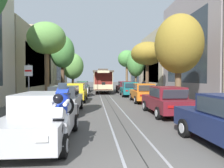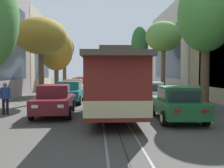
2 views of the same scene
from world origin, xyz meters
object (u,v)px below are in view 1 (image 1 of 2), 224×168
(pedestrian_on_right_pavement, at_px, (143,86))
(street_sign_post, at_px, (29,87))
(parked_car_orange_mid_right, at_px, (143,93))
(street_tree_kerb_right_fourth, at_px, (136,63))
(parked_car_silver_second_left, at_px, (64,99))
(cable_car_trolley, at_px, (103,81))
(street_tree_kerb_right_far, at_px, (127,59))
(street_tree_kerb_right_second, at_px, (178,44))
(parked_car_maroon_second_right, at_px, (166,101))
(parked_car_white_fourth_left, at_px, (81,89))
(parked_car_yellow_mid_left, at_px, (76,92))
(street_tree_kerb_left_second, at_px, (47,39))
(parked_car_silver_near_left, at_px, (43,117))
(street_tree_kerb_left_mid, at_px, (62,52))
(street_tree_kerb_left_fourth, at_px, (73,66))
(parked_car_maroon_fifth_right, at_px, (124,87))
(pedestrian_on_left_pavement, at_px, (146,85))
(parked_car_teal_fourth_right, at_px, (130,89))
(street_tree_kerb_right_mid, at_px, (147,54))
(motorcycle_with_rider, at_px, (61,117))
(parked_car_green_fifth_left, at_px, (82,87))

(pedestrian_on_right_pavement, xyz_separation_m, street_sign_post, (-9.84, -18.31, 0.73))
(parked_car_orange_mid_right, height_order, street_tree_kerb_right_fourth, street_tree_kerb_right_fourth)
(parked_car_silver_second_left, distance_m, cable_car_trolley, 17.14)
(street_tree_kerb_right_fourth, xyz_separation_m, street_tree_kerb_right_far, (-0.12, 7.93, 1.28))
(street_tree_kerb_right_second, distance_m, street_tree_kerb_right_far, 24.71)
(parked_car_maroon_second_right, xyz_separation_m, street_sign_post, (-7.02, -1.55, 0.88))
(parked_car_white_fourth_left, relative_size, street_tree_kerb_right_fourth, 0.66)
(parked_car_yellow_mid_left, height_order, parked_car_orange_mid_right, same)
(parked_car_white_fourth_left, relative_size, street_sign_post, 1.62)
(street_tree_kerb_left_second, bearing_deg, parked_car_silver_near_left, -78.04)
(street_tree_kerb_left_second, height_order, street_tree_kerb_left_mid, street_tree_kerb_left_mid)
(parked_car_silver_second_left, distance_m, street_tree_kerb_left_fourth, 25.44)
(parked_car_maroon_fifth_right, relative_size, street_tree_kerb_left_second, 0.64)
(cable_car_trolley, bearing_deg, parked_car_white_fourth_left, -118.57)
(parked_car_orange_mid_right, distance_m, pedestrian_on_left_pavement, 12.45)
(parked_car_maroon_fifth_right, xyz_separation_m, pedestrian_on_right_pavement, (2.62, -0.37, 0.15))
(parked_car_maroon_second_right, distance_m, parked_car_maroon_fifth_right, 17.13)
(street_tree_kerb_right_second, height_order, street_sign_post, street_tree_kerb_right_second)
(street_tree_kerb_left_mid, xyz_separation_m, street_sign_post, (1.16, -17.79, -3.78))
(parked_car_teal_fourth_right, relative_size, street_tree_kerb_right_far, 0.59)
(parked_car_maroon_fifth_right, relative_size, street_tree_kerb_right_mid, 0.71)
(parked_car_orange_mid_right, distance_m, street_tree_kerb_right_far, 22.77)
(street_tree_kerb_left_fourth, bearing_deg, street_tree_kerb_left_mid, -91.72)
(street_tree_kerb_right_fourth, distance_m, street_sign_post, 23.89)
(parked_car_silver_near_left, relative_size, parked_car_white_fourth_left, 1.00)
(cable_car_trolley, bearing_deg, street_sign_post, -102.07)
(street_tree_kerb_left_fourth, relative_size, motorcycle_with_rider, 3.40)
(street_tree_kerb_right_mid, height_order, street_tree_kerb_right_fourth, street_tree_kerb_right_fourth)
(parked_car_green_fifth_left, relative_size, parked_car_orange_mid_right, 1.00)
(parked_car_silver_near_left, distance_m, street_tree_kerb_right_second, 11.71)
(parked_car_silver_near_left, xyz_separation_m, street_tree_kerb_right_second, (7.87, 7.82, 3.73))
(parked_car_maroon_fifth_right, xyz_separation_m, cable_car_trolley, (-3.03, 0.93, 0.86))
(cable_car_trolley, bearing_deg, street_tree_kerb_right_far, 62.77)
(parked_car_yellow_mid_left, distance_m, parked_car_white_fourth_left, 5.89)
(parked_car_orange_mid_right, height_order, street_tree_kerb_left_second, street_tree_kerb_left_second)
(cable_car_trolley, bearing_deg, parked_car_maroon_fifth_right, -17.06)
(parked_car_teal_fourth_right, bearing_deg, pedestrian_on_left_pavement, 60.76)
(parked_car_silver_near_left, xyz_separation_m, parked_car_yellow_mid_left, (0.03, 11.42, 0.00))
(street_sign_post, bearing_deg, street_tree_kerb_left_mid, 93.74)
(street_tree_kerb_right_second, height_order, motorcycle_with_rider, street_tree_kerb_right_second)
(street_tree_kerb_right_far, bearing_deg, street_sign_post, -107.53)
(parked_car_green_fifth_left, height_order, street_tree_kerb_right_second, street_tree_kerb_right_second)
(street_sign_post, bearing_deg, street_tree_kerb_right_fourth, 66.41)
(pedestrian_on_right_pavement, bearing_deg, parked_car_silver_second_left, -119.09)
(street_tree_kerb_left_fourth, xyz_separation_m, pedestrian_on_right_pavement, (10.70, -9.57, -3.24))
(parked_car_silver_near_left, relative_size, street_tree_kerb_left_fourth, 0.67)
(parked_car_yellow_mid_left, height_order, street_tree_kerb_right_mid, street_tree_kerb_right_mid)
(street_tree_kerb_right_far, bearing_deg, parked_car_maroon_second_right, -94.79)
(street_tree_kerb_left_fourth, relative_size, street_sign_post, 2.44)
(street_tree_kerb_left_second, bearing_deg, cable_car_trolley, 64.43)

